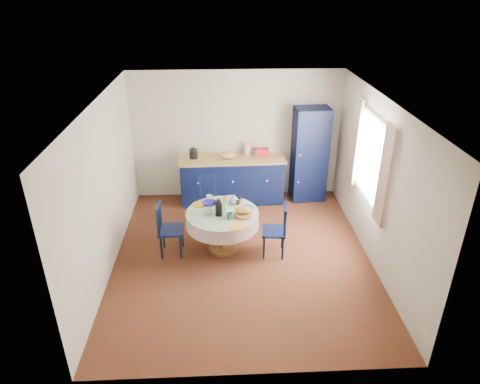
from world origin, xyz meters
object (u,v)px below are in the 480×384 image
at_px(pantry_cabinet, 310,155).
at_px(mug_d, 209,198).
at_px(chair_left, 169,229).
at_px(mug_a, 209,211).
at_px(chair_right, 276,230).
at_px(chair_far, 211,201).
at_px(kitchen_counter, 232,179).
at_px(dining_table, 223,219).
at_px(cobalt_bowl, 209,204).
at_px(mug_b, 230,216).
at_px(mug_c, 237,201).

bearing_deg(pantry_cabinet, mug_d, -148.04).
height_order(chair_left, mug_a, chair_left).
distance_m(pantry_cabinet, chair_right, 2.16).
relative_size(chair_far, mug_d, 8.84).
bearing_deg(kitchen_counter, mug_a, -104.69).
distance_m(dining_table, chair_left, 0.87).
height_order(dining_table, mug_a, dining_table).
xyz_separation_m(chair_right, mug_d, (-1.05, 0.56, 0.30)).
xyz_separation_m(mug_a, mug_d, (-0.01, 0.43, 0.00)).
height_order(kitchen_counter, mug_a, kitchen_counter).
distance_m(chair_left, cobalt_bowl, 0.76).
xyz_separation_m(chair_far, mug_a, (-0.01, -0.85, 0.28)).
xyz_separation_m(mug_b, mug_c, (0.14, 0.47, 0.01)).
relative_size(chair_far, mug_a, 7.56).
bearing_deg(chair_far, mug_a, -107.17).
distance_m(chair_far, mug_d, 0.51).
distance_m(pantry_cabinet, cobalt_bowl, 2.45).
bearing_deg(kitchen_counter, chair_left, -122.27).
xyz_separation_m(chair_right, mug_b, (-0.73, -0.05, 0.30)).
relative_size(dining_table, chair_left, 1.29).
bearing_deg(mug_d, chair_far, 87.23).
bearing_deg(mug_a, pantry_cabinet, 43.18).
bearing_deg(dining_table, cobalt_bowl, 130.66).
distance_m(chair_far, cobalt_bowl, 0.64).
bearing_deg(mug_a, cobalt_bowl, 90.71).
height_order(chair_far, chair_right, chair_far).
distance_m(pantry_cabinet, chair_left, 3.17).
bearing_deg(chair_far, mug_b, -90.28).
xyz_separation_m(dining_table, chair_far, (-0.20, 0.83, -0.12)).
xyz_separation_m(chair_left, mug_c, (1.10, 0.32, 0.29)).
height_order(kitchen_counter, cobalt_bowl, kitchen_counter).
distance_m(chair_left, chair_right, 1.69).
distance_m(pantry_cabinet, mug_a, 2.62).
relative_size(pantry_cabinet, chair_left, 2.08).
height_order(kitchen_counter, dining_table, kitchen_counter).
xyz_separation_m(kitchen_counter, mug_d, (-0.41, -1.32, 0.27)).
bearing_deg(chair_right, kitchen_counter, -154.83).
relative_size(dining_table, mug_b, 10.95).
height_order(dining_table, mug_d, dining_table).
bearing_deg(chair_left, pantry_cabinet, -54.00).
bearing_deg(mug_d, mug_c, -16.96).
relative_size(mug_a, mug_c, 0.87).
bearing_deg(dining_table, mug_c, 48.54).
distance_m(kitchen_counter, mug_d, 1.41).
bearing_deg(mug_b, pantry_cabinet, 50.96).
xyz_separation_m(kitchen_counter, cobalt_bowl, (-0.41, -1.48, 0.25)).
bearing_deg(chair_far, chair_left, -143.10).
distance_m(chair_right, mug_c, 0.79).
height_order(pantry_cabinet, mug_b, pantry_cabinet).
relative_size(kitchen_counter, chair_far, 2.27).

